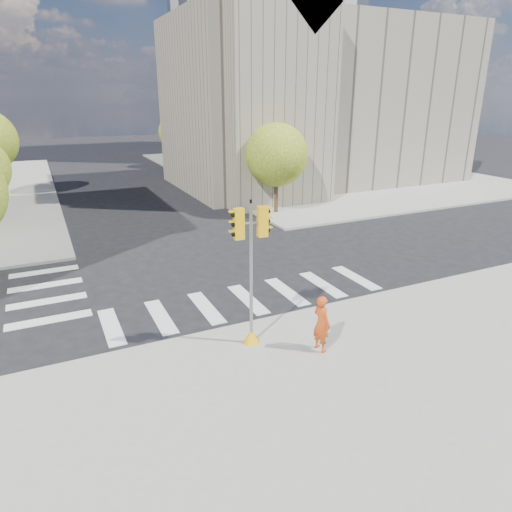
{
  "coord_description": "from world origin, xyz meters",
  "views": [
    {
      "loc": [
        -7.05,
        -17.42,
        7.89
      ],
      "look_at": [
        -0.06,
        -2.7,
        2.1
      ],
      "focal_mm": 32.0,
      "sensor_mm": 36.0,
      "label": 1
    }
  ],
  "objects_px": {
    "lamp_near": "(258,141)",
    "lamp_far": "(198,129)",
    "traffic_signal": "(251,286)",
    "photographer": "(322,323)"
  },
  "relations": [
    {
      "from": "lamp_far",
      "to": "traffic_signal",
      "type": "bearing_deg",
      "value": -105.9
    },
    {
      "from": "lamp_near",
      "to": "photographer",
      "type": "height_order",
      "value": "lamp_near"
    },
    {
      "from": "lamp_far",
      "to": "traffic_signal",
      "type": "height_order",
      "value": "lamp_far"
    },
    {
      "from": "lamp_near",
      "to": "lamp_far",
      "type": "height_order",
      "value": "same"
    },
    {
      "from": "lamp_far",
      "to": "traffic_signal",
      "type": "relative_size",
      "value": 1.69
    },
    {
      "from": "traffic_signal",
      "to": "lamp_near",
      "type": "bearing_deg",
      "value": 68.12
    },
    {
      "from": "lamp_near",
      "to": "lamp_far",
      "type": "relative_size",
      "value": 1.0
    },
    {
      "from": "lamp_near",
      "to": "photographer",
      "type": "relative_size",
      "value": 4.34
    },
    {
      "from": "lamp_near",
      "to": "traffic_signal",
      "type": "height_order",
      "value": "lamp_near"
    },
    {
      "from": "lamp_near",
      "to": "photographer",
      "type": "xyz_separation_m",
      "value": [
        -7.69,
        -20.74,
        -3.49
      ]
    }
  ]
}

